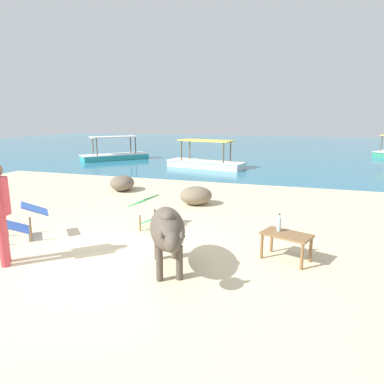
% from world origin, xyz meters
% --- Properties ---
extents(sand_beach, '(18.00, 14.00, 0.04)m').
position_xyz_m(sand_beach, '(0.00, 0.00, 0.02)').
color(sand_beach, beige).
rests_on(sand_beach, ground).
extents(water_surface, '(60.00, 36.00, 0.03)m').
position_xyz_m(water_surface, '(0.00, 22.00, 0.00)').
color(water_surface, teal).
rests_on(water_surface, ground).
extents(cow, '(1.09, 1.72, 0.99)m').
position_xyz_m(cow, '(0.91, -0.19, 0.69)').
color(cow, '#4C4238').
rests_on(cow, sand_beach).
extents(low_bench_table, '(0.87, 0.68, 0.46)m').
position_xyz_m(low_bench_table, '(2.60, 0.74, 0.42)').
color(low_bench_table, brown).
rests_on(low_bench_table, sand_beach).
extents(bottle, '(0.07, 0.07, 0.30)m').
position_xyz_m(bottle, '(2.47, 0.83, 0.62)').
color(bottle, '#A3C6D1').
rests_on(bottle, low_bench_table).
extents(deck_chair_near, '(0.92, 0.91, 0.68)m').
position_xyz_m(deck_chair_near, '(-2.20, 0.30, 0.42)').
color(deck_chair_near, brown).
rests_on(deck_chair_near, sand_beach).
extents(deck_chair_far, '(0.86, 0.68, 0.68)m').
position_xyz_m(deck_chair_far, '(-0.22, 1.59, 0.42)').
color(deck_chair_far, brown).
rests_on(deck_chair_far, sand_beach).
extents(shore_rock_large, '(1.07, 1.18, 0.48)m').
position_xyz_m(shore_rock_large, '(-2.64, 4.75, 0.28)').
color(shore_rock_large, '#6B5B4C').
rests_on(shore_rock_large, sand_beach).
extents(shore_rock_medium, '(1.08, 1.02, 0.49)m').
position_xyz_m(shore_rock_medium, '(0.13, 3.76, 0.28)').
color(shore_rock_medium, '#756651').
rests_on(shore_rock_medium, sand_beach).
extents(boat_teal, '(3.30, 3.51, 1.29)m').
position_xyz_m(boat_teal, '(-7.13, 11.97, 0.29)').
color(boat_teal, teal).
rests_on(boat_teal, water_surface).
extents(boat_white, '(3.83, 1.88, 1.29)m').
position_xyz_m(boat_white, '(-1.51, 10.57, 0.29)').
color(boat_white, white).
rests_on(boat_white, water_surface).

